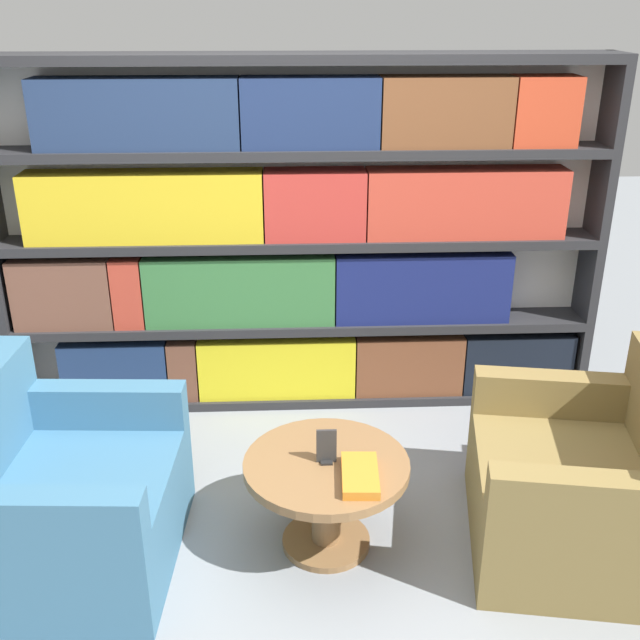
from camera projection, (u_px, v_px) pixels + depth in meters
ground_plane at (310, 553)px, 3.17m from camera, size 14.00×14.00×0.00m
bookshelf at (299, 245)px, 4.04m from camera, size 3.25×0.30×1.91m
armchair_left at (64, 501)px, 3.03m from camera, size 0.85×0.94×0.81m
armchair_right at (583, 487)px, 3.12m from camera, size 0.95×1.02×0.81m
coffee_table at (326, 486)px, 3.10m from camera, size 0.69×0.69×0.42m
table_sign at (326, 448)px, 3.03m from camera, size 0.08×0.06×0.15m
stray_book at (360, 475)px, 2.93m from camera, size 0.16×0.28×0.04m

